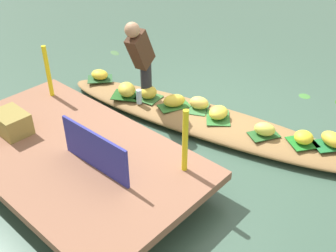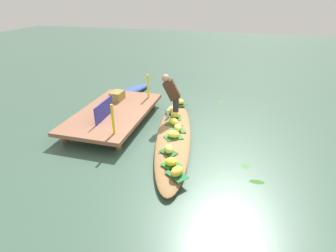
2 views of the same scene
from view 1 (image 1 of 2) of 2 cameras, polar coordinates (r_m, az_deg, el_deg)
canal_water at (r=5.55m, az=4.83°, el=0.15°), size 40.00×40.00×0.00m
dock_platform at (r=4.63m, az=-14.06°, el=-3.77°), size 3.20×1.80×0.37m
vendor_boat at (r=5.49m, az=4.88°, el=0.98°), size 4.55×1.70×0.19m
leaf_mat_0 at (r=6.43m, az=-9.78°, el=6.73°), size 0.47×0.48×0.01m
banana_bunch_0 at (r=6.39m, az=-9.84°, el=7.32°), size 0.33×0.29×0.15m
leaf_mat_1 at (r=5.80m, az=-2.84°, el=4.12°), size 0.39×0.37×0.01m
banana_bunch_1 at (r=5.76m, az=-2.86°, el=4.90°), size 0.33×0.33×0.18m
leaf_mat_2 at (r=5.59m, az=0.90°, el=2.91°), size 0.40×0.50×0.01m
banana_bunch_2 at (r=5.54m, az=0.91°, el=3.69°), size 0.33×0.36×0.18m
leaf_mat_3 at (r=5.36m, az=7.23°, el=1.20°), size 0.49×0.51×0.01m
banana_bunch_3 at (r=5.32m, az=7.29°, el=1.94°), size 0.27×0.31×0.16m
leaf_mat_4 at (r=5.20m, az=22.47°, el=-2.52°), size 0.47×0.50×0.01m
banana_bunch_4 at (r=5.16m, az=22.66°, el=-1.78°), size 0.35×0.29×0.17m
leaf_mat_5 at (r=5.12m, az=18.84°, el=-2.24°), size 0.43×0.44×0.01m
banana_bunch_5 at (r=5.08m, az=18.99°, el=-1.55°), size 0.32×0.32×0.15m
leaf_mat_6 at (r=5.88m, az=-5.92°, el=4.42°), size 0.53×0.50×0.01m
banana_bunch_6 at (r=5.84m, az=-5.97°, el=5.26°), size 0.39×0.36×0.20m
leaf_mat_7 at (r=5.13m, az=13.65°, el=-1.22°), size 0.38×0.44×0.01m
banana_bunch_7 at (r=5.09m, az=13.77°, el=-0.46°), size 0.31×0.26×0.17m
leaf_mat_8 at (r=5.55m, az=4.48°, el=2.58°), size 0.39×0.45×0.01m
banana_bunch_8 at (r=5.51m, az=4.52°, el=3.35°), size 0.32×0.27×0.17m
vendor_person at (r=5.45m, az=-3.94°, el=10.06°), size 0.27×0.51×1.21m
water_bottle at (r=5.63m, az=-4.20°, el=4.24°), size 0.08×0.08×0.21m
market_banner at (r=4.12m, az=-10.51°, el=-3.50°), size 0.97×0.05×0.46m
railing_post_west at (r=3.96m, az=2.48°, el=-2.21°), size 0.06×0.06×0.72m
railing_post_east at (r=5.58m, az=-16.94°, el=7.55°), size 0.06×0.06×0.72m
produce_crate at (r=5.02m, az=-21.63°, el=0.46°), size 0.45×0.33×0.26m
drifting_plant_0 at (r=7.84m, az=-7.69°, el=10.43°), size 0.29×0.22×0.01m
drifting_plant_1 at (r=7.60m, az=-4.68°, el=9.86°), size 0.25×0.19×0.01m
drifting_plant_3 at (r=6.59m, az=19.11°, el=4.11°), size 0.21×0.19×0.01m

